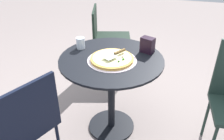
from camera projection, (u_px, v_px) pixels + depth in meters
name	position (u px, v px, depth m)	size (l,w,h in m)	color
ground_plane	(111.00, 126.00, 2.22)	(10.00, 10.00, 0.00)	gray
patio_table	(111.00, 78.00, 1.94)	(0.83, 0.83, 0.73)	black
pizza_on_tray	(112.00, 59.00, 1.81)	(0.39, 0.39, 0.04)	silver
pizza_server	(115.00, 54.00, 1.80)	(0.20, 0.15, 0.02)	silver
drinking_cup	(81.00, 43.00, 1.98)	(0.07, 0.07, 0.10)	silver
napkin_dispenser	(147.00, 45.00, 1.91)	(0.11, 0.07, 0.13)	black
patio_chair_near	(106.00, 35.00, 2.84)	(0.54, 0.54, 0.83)	black
patio_chair_far	(22.00, 123.00, 1.53)	(0.56, 0.56, 0.86)	black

